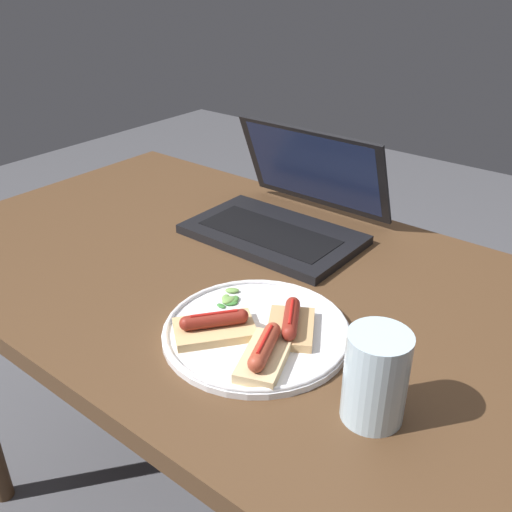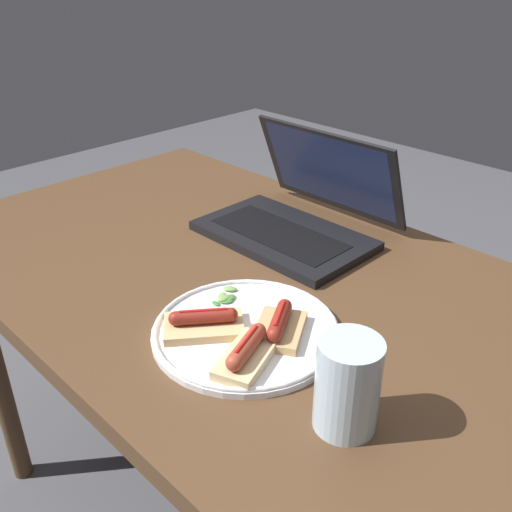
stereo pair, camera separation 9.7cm
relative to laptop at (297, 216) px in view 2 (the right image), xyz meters
The scene contains 8 objects.
desk 0.23m from the laptop, 74.91° to the right, with size 1.33×0.76×0.75m.
laptop is the anchor object (origin of this frame).
plate 0.37m from the laptop, 60.52° to the right, with size 0.29×0.29×0.02m.
sausage_toast_left 0.39m from the laptop, 69.49° to the right, with size 0.13×0.14×0.04m.
sausage_toast_middle 0.37m from the laptop, 52.46° to the right, with size 0.11×0.12×0.04m.
sausage_toast_right 0.44m from the laptop, 57.51° to the right, with size 0.09×0.13×0.04m.
salad_pile 0.30m from the laptop, 71.50° to the right, with size 0.05×0.06×0.01m.
drinking_glass 0.54m from the laptop, 42.14° to the right, with size 0.08×0.08×0.12m.
Camera 2 is at (0.64, -0.62, 1.27)m, focal length 40.00 mm.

